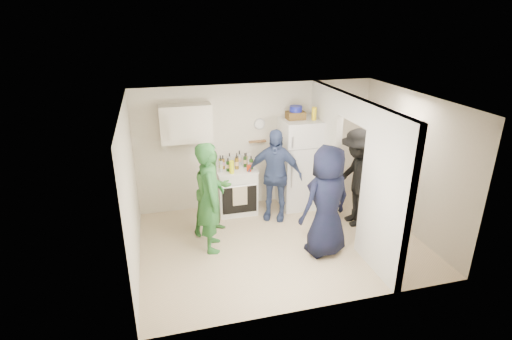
% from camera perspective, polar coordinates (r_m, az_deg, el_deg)
% --- Properties ---
extents(floor, '(4.80, 4.80, 0.00)m').
position_cam_1_polar(floor, '(7.12, 3.65, -10.29)').
color(floor, beige).
rests_on(floor, ground).
extents(wall_back, '(4.80, 0.00, 4.80)m').
position_cam_1_polar(wall_back, '(8.07, 0.11, 3.53)').
color(wall_back, silver).
rests_on(wall_back, floor).
extents(wall_front, '(4.80, 0.00, 4.80)m').
position_cam_1_polar(wall_front, '(5.13, 9.94, -8.03)').
color(wall_front, silver).
rests_on(wall_front, floor).
extents(wall_left, '(0.00, 3.40, 3.40)m').
position_cam_1_polar(wall_left, '(6.26, -17.46, -3.05)').
color(wall_left, silver).
rests_on(wall_left, floor).
extents(wall_right, '(0.00, 3.40, 3.40)m').
position_cam_1_polar(wall_right, '(7.62, 21.31, 0.86)').
color(wall_right, silver).
rests_on(wall_right, floor).
extents(ceiling, '(4.80, 4.80, 0.00)m').
position_cam_1_polar(ceiling, '(6.18, 4.20, 9.81)').
color(ceiling, white).
rests_on(ceiling, wall_back).
extents(partition_pier_back, '(0.12, 1.20, 2.50)m').
position_cam_1_polar(partition_pier_back, '(7.92, 9.67, 2.86)').
color(partition_pier_back, silver).
rests_on(partition_pier_back, floor).
extents(partition_pier_front, '(0.12, 1.20, 2.50)m').
position_cam_1_polar(partition_pier_front, '(6.13, 17.94, -3.65)').
color(partition_pier_front, silver).
rests_on(partition_pier_front, floor).
extents(partition_header, '(0.12, 1.00, 0.40)m').
position_cam_1_polar(partition_header, '(6.69, 14.04, 8.40)').
color(partition_header, silver).
rests_on(partition_header, partition_pier_back).
extents(stove, '(0.78, 0.65, 0.93)m').
position_cam_1_polar(stove, '(7.95, -2.86, -2.88)').
color(stove, white).
rests_on(stove, floor).
extents(upper_cabinet, '(0.95, 0.34, 0.70)m').
position_cam_1_polar(upper_cabinet, '(7.51, -9.98, 6.58)').
color(upper_cabinet, silver).
rests_on(upper_cabinet, wall_back).
extents(fridge, '(0.75, 0.73, 1.83)m').
position_cam_1_polar(fridge, '(8.09, 6.20, 0.92)').
color(fridge, white).
rests_on(fridge, floor).
extents(wicker_basket, '(0.35, 0.25, 0.15)m').
position_cam_1_polar(wicker_basket, '(7.81, 5.67, 7.78)').
color(wicker_basket, brown).
rests_on(wicker_basket, fridge).
extents(blue_bowl, '(0.24, 0.24, 0.11)m').
position_cam_1_polar(blue_bowl, '(7.78, 5.71, 8.70)').
color(blue_bowl, '#161D9B').
rests_on(blue_bowl, wicker_basket).
extents(yellow_cup_stack_top, '(0.09, 0.09, 0.25)m').
position_cam_1_polar(yellow_cup_stack_top, '(7.78, 8.30, 7.98)').
color(yellow_cup_stack_top, yellow).
rests_on(yellow_cup_stack_top, fridge).
extents(wall_clock, '(0.22, 0.02, 0.22)m').
position_cam_1_polar(wall_clock, '(7.94, 0.50, 6.60)').
color(wall_clock, white).
rests_on(wall_clock, wall_back).
extents(spice_shelf, '(0.35, 0.08, 0.03)m').
position_cam_1_polar(spice_shelf, '(8.00, 0.20, 4.10)').
color(spice_shelf, olive).
rests_on(spice_shelf, wall_back).
extents(nook_window, '(0.03, 0.70, 0.80)m').
position_cam_1_polar(nook_window, '(7.64, 20.75, 4.17)').
color(nook_window, black).
rests_on(nook_window, wall_right).
extents(nook_window_frame, '(0.04, 0.76, 0.86)m').
position_cam_1_polar(nook_window_frame, '(7.63, 20.65, 4.17)').
color(nook_window_frame, white).
rests_on(nook_window_frame, wall_right).
extents(nook_valance, '(0.04, 0.82, 0.18)m').
position_cam_1_polar(nook_valance, '(7.52, 20.85, 6.70)').
color(nook_valance, white).
rests_on(nook_valance, wall_right).
extents(yellow_cup_stack_stove, '(0.09, 0.09, 0.25)m').
position_cam_1_polar(yellow_cup_stack_stove, '(7.50, -3.49, 0.43)').
color(yellow_cup_stack_stove, '#E9F414').
rests_on(yellow_cup_stack_stove, stove).
extents(red_cup, '(0.09, 0.09, 0.12)m').
position_cam_1_polar(red_cup, '(7.61, -1.00, 0.26)').
color(red_cup, '#B6280C').
rests_on(red_cup, stove).
extents(person_green_left, '(0.52, 0.73, 1.88)m').
position_cam_1_polar(person_green_left, '(6.57, -6.51, -3.92)').
color(person_green_left, '#2A6729').
rests_on(person_green_left, floor).
extents(person_green_center, '(0.95, 0.86, 1.58)m').
position_cam_1_polar(person_green_center, '(7.12, -6.24, -3.13)').
color(person_green_center, '#367533').
rests_on(person_green_center, floor).
extents(person_denim, '(1.13, 0.86, 1.79)m').
position_cam_1_polar(person_denim, '(7.54, 2.64, -0.70)').
color(person_denim, '#364876').
rests_on(person_denim, floor).
extents(person_navy, '(1.04, 0.83, 1.87)m').
position_cam_1_polar(person_navy, '(6.50, 10.07, -4.46)').
color(person_navy, black).
rests_on(person_navy, floor).
extents(person_nook, '(0.73, 1.22, 1.85)m').
position_cam_1_polar(person_nook, '(7.55, 14.20, -1.13)').
color(person_nook, black).
rests_on(person_nook, floor).
extents(bottle_a, '(0.07, 0.07, 0.26)m').
position_cam_1_polar(bottle_a, '(7.77, -5.11, 1.18)').
color(bottle_a, olive).
rests_on(bottle_a, stove).
extents(bottle_b, '(0.07, 0.07, 0.26)m').
position_cam_1_polar(bottle_b, '(7.61, -4.01, 0.76)').
color(bottle_b, '#194015').
rests_on(bottle_b, stove).
extents(bottle_c, '(0.07, 0.07, 0.28)m').
position_cam_1_polar(bottle_c, '(7.84, -3.79, 1.48)').
color(bottle_c, silver).
rests_on(bottle_c, stove).
extents(bottle_d, '(0.07, 0.07, 0.30)m').
position_cam_1_polar(bottle_d, '(7.69, -2.77, 1.16)').
color(bottle_d, brown).
rests_on(bottle_d, stove).
extents(bottle_e, '(0.07, 0.07, 0.30)m').
position_cam_1_polar(bottle_e, '(7.89, -2.37, 1.73)').
color(bottle_e, '#9CA9AD').
rests_on(bottle_e, stove).
extents(bottle_f, '(0.06, 0.06, 0.28)m').
position_cam_1_polar(bottle_f, '(7.79, -1.59, 1.43)').
color(bottle_f, '#1B3714').
rests_on(bottle_f, stove).
extents(bottle_g, '(0.06, 0.06, 0.25)m').
position_cam_1_polar(bottle_g, '(7.92, -1.41, 1.61)').
color(bottle_g, olive).
rests_on(bottle_g, stove).
extents(bottle_h, '(0.06, 0.06, 0.29)m').
position_cam_1_polar(bottle_h, '(7.57, -5.03, 0.76)').
color(bottle_h, '#ADB2B9').
rests_on(bottle_h, stove).
extents(bottle_i, '(0.06, 0.06, 0.28)m').
position_cam_1_polar(bottle_i, '(7.83, -2.75, 1.47)').
color(bottle_i, '#55360E').
rests_on(bottle_i, stove).
extents(bottle_j, '(0.08, 0.08, 0.26)m').
position_cam_1_polar(bottle_j, '(7.69, -0.71, 1.07)').
color(bottle_j, '#28511B').
rests_on(bottle_j, stove).
extents(bottle_k, '(0.07, 0.07, 0.27)m').
position_cam_1_polar(bottle_k, '(7.73, -4.75, 1.12)').
color(bottle_k, brown).
rests_on(bottle_k, stove).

